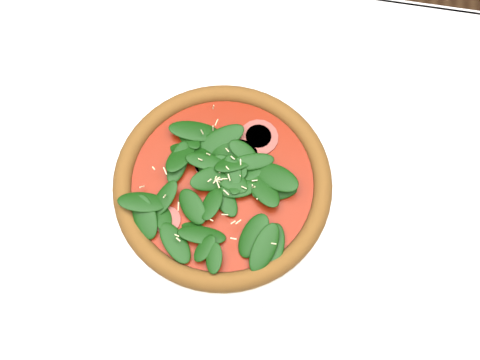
# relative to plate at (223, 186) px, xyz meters

# --- Properties ---
(ground) EXTENTS (6.00, 6.00, 0.00)m
(ground) POSITION_rel_plate_xyz_m (-0.01, -0.03, -0.76)
(ground) COLOR brown
(ground) RESTS_ON ground
(dining_table) EXTENTS (1.21, 0.81, 0.75)m
(dining_table) POSITION_rel_plate_xyz_m (-0.01, -0.03, -0.11)
(dining_table) COLOR white
(dining_table) RESTS_ON ground
(plate) EXTENTS (0.36, 0.36, 0.02)m
(plate) POSITION_rel_plate_xyz_m (0.00, 0.00, 0.00)
(plate) COLOR white
(plate) RESTS_ON dining_table
(pizza) EXTENTS (0.32, 0.32, 0.04)m
(pizza) POSITION_rel_plate_xyz_m (0.00, 0.00, 0.02)
(pizza) COLOR #A17226
(pizza) RESTS_ON plate
(saucer_far) EXTENTS (0.15, 0.15, 0.01)m
(saucer_far) POSITION_rel_plate_xyz_m (0.35, 0.13, -0.00)
(saucer_far) COLOR white
(saucer_far) RESTS_ON dining_table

